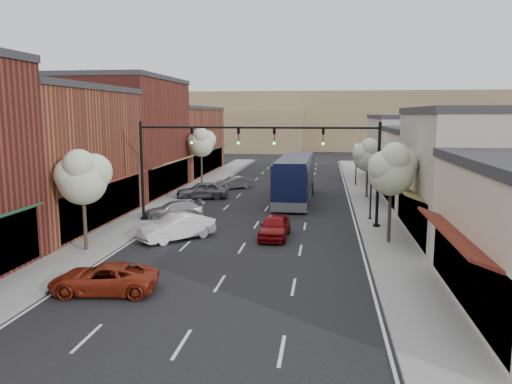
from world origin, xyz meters
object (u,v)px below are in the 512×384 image
at_px(tree_left_far, 201,142).
at_px(parked_car_a, 104,278).
at_px(parked_car_d, 202,190).
at_px(parked_car_e, 234,183).
at_px(parked_car_c, 174,210).
at_px(red_hatchback, 275,226).
at_px(parked_car_b, 177,227).
at_px(signal_mast_left, 175,156).
at_px(signal_mast_right, 342,158).
at_px(tree_right_near, 392,168).
at_px(coach_bus, 295,178).
at_px(lamp_post_far, 356,157).
at_px(tree_left_near, 83,176).
at_px(tree_right_far, 368,154).
at_px(lamp_post_near, 371,179).

xyz_separation_m(tree_left_far, parked_car_a, (3.65, -31.74, -3.98)).
bearing_deg(parked_car_d, parked_car_e, 149.65).
bearing_deg(parked_car_a, parked_car_c, 179.83).
xyz_separation_m(tree_left_far, red_hatchback, (9.85, -21.33, -3.89)).
bearing_deg(parked_car_b, red_hatchback, 54.10).
xyz_separation_m(signal_mast_left, parked_car_e, (1.12, 16.18, -4.01)).
xyz_separation_m(signal_mast_right, parked_car_c, (-11.82, 1.31, -4.00)).
bearing_deg(red_hatchback, tree_right_near, -3.88).
bearing_deg(coach_bus, tree_right_near, -64.60).
bearing_deg(parked_car_d, signal_mast_right, 34.88).
bearing_deg(red_hatchback, signal_mast_left, 156.72).
distance_m(tree_left_far, parked_car_e, 5.75).
bearing_deg(lamp_post_far, parked_car_a, -110.16).
bearing_deg(parked_car_c, parked_car_e, 147.57).
bearing_deg(red_hatchback, parked_car_e, 109.14).
xyz_separation_m(coach_bus, red_hatchback, (-0.44, -13.27, -1.28)).
xyz_separation_m(tree_right_near, tree_left_far, (-16.60, 22.00, 0.15)).
relative_size(tree_left_near, parked_car_e, 1.52).
xyz_separation_m(signal_mast_left, parked_car_a, (1.01, -13.80, -3.99)).
bearing_deg(tree_right_near, tree_right_far, 90.00).
relative_size(coach_bus, parked_car_e, 3.37).
distance_m(lamp_post_far, parked_car_d, 17.46).
xyz_separation_m(coach_bus, parked_car_b, (-6.23, -14.50, -1.23)).
relative_size(lamp_post_far, parked_car_d, 0.97).
xyz_separation_m(tree_right_near, coach_bus, (-6.31, 13.95, -2.46)).
distance_m(tree_left_far, lamp_post_near, 22.33).
relative_size(tree_left_far, parked_car_b, 1.31).
xyz_separation_m(tree_left_far, lamp_post_near, (16.05, -15.44, -1.60)).
distance_m(tree_left_far, parked_car_a, 32.20).
xyz_separation_m(tree_left_far, parked_car_b, (4.05, -22.55, -3.84)).
bearing_deg(signal_mast_left, red_hatchback, -25.09).
relative_size(tree_left_near, red_hatchback, 1.36).
bearing_deg(signal_mast_left, parked_car_e, 86.05).
bearing_deg(tree_left_near, parked_car_d, 83.44).
height_order(signal_mast_left, parked_car_a, signal_mast_left).
bearing_deg(parked_car_e, tree_right_near, -5.04).
relative_size(parked_car_b, parked_car_e, 1.25).
relative_size(tree_right_far, coach_bus, 0.43).
bearing_deg(lamp_post_far, tree_right_far, -86.12).
height_order(tree_right_far, parked_car_d, tree_right_far).
bearing_deg(lamp_post_near, tree_right_far, 86.69).
height_order(signal_mast_right, tree_left_near, signal_mast_right).
bearing_deg(signal_mast_right, tree_left_near, -149.86).
bearing_deg(parked_car_e, lamp_post_near, 4.52).
distance_m(parked_car_b, parked_car_e, 20.79).
xyz_separation_m(red_hatchback, parked_car_d, (-7.80, 13.19, 0.07)).
bearing_deg(tree_right_far, signal_mast_left, -139.46).
bearing_deg(parked_car_c, parked_car_a, -19.90).
relative_size(lamp_post_near, lamp_post_far, 1.00).
xyz_separation_m(lamp_post_near, parked_car_b, (-12.00, -7.11, -2.24)).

